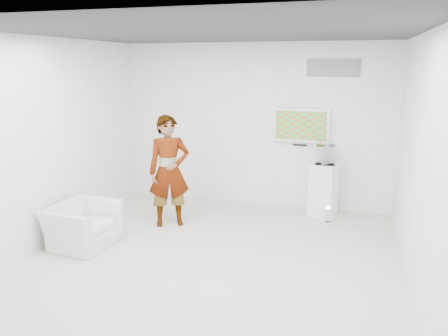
% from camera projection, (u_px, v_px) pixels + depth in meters
% --- Properties ---
extents(room, '(5.01, 5.01, 3.00)m').
position_uv_depth(room, '(214.00, 151.00, 5.74)').
color(room, beige).
rests_on(room, ground).
extents(tv, '(1.00, 0.08, 0.60)m').
position_uv_depth(tv, '(301.00, 125.00, 7.78)').
color(tv, silver).
rests_on(tv, room).
extents(logo_decal, '(0.90, 0.02, 0.30)m').
position_uv_depth(logo_decal, '(333.00, 68.00, 7.45)').
color(logo_decal, slate).
rests_on(logo_decal, room).
extents(person, '(0.80, 0.70, 1.83)m').
position_uv_depth(person, '(169.00, 171.00, 7.11)').
color(person, silver).
rests_on(person, room).
extents(armchair, '(0.92, 1.03, 0.62)m').
position_uv_depth(armchair, '(83.00, 225.00, 6.42)').
color(armchair, silver).
rests_on(armchair, room).
extents(pedestal, '(0.57, 0.57, 0.94)m').
position_uv_depth(pedestal, '(323.00, 190.00, 7.64)').
color(pedestal, white).
rests_on(pedestal, room).
extents(floor_uplight, '(0.20, 0.20, 0.31)m').
position_uv_depth(floor_uplight, '(328.00, 215.00, 7.28)').
color(floor_uplight, white).
rests_on(floor_uplight, room).
extents(vitrine, '(0.33, 0.33, 0.32)m').
position_uv_depth(vitrine, '(325.00, 155.00, 7.49)').
color(vitrine, white).
rests_on(vitrine, pedestal).
extents(console, '(0.11, 0.15, 0.20)m').
position_uv_depth(console, '(325.00, 158.00, 7.51)').
color(console, white).
rests_on(console, pedestal).
extents(wii_remote, '(0.09, 0.13, 0.03)m').
position_uv_depth(wii_remote, '(182.00, 125.00, 7.13)').
color(wii_remote, white).
rests_on(wii_remote, person).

